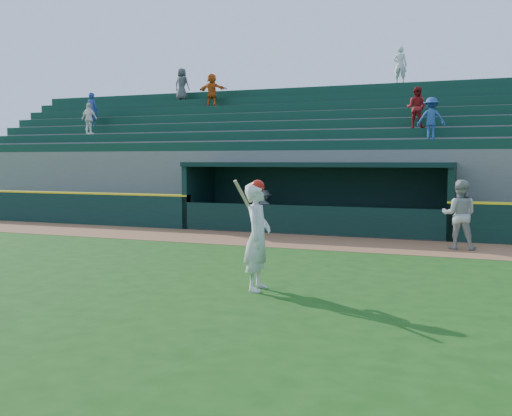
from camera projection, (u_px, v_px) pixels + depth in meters
name	position (u px, v px, depth m)	size (l,w,h in m)	color
ground	(232.00, 269.00, 13.28)	(120.00, 120.00, 0.00)	#194711
warning_track	(293.00, 241.00, 17.85)	(40.00, 3.00, 0.01)	brown
field_wall_left	(22.00, 207.00, 23.63)	(15.50, 0.30, 1.20)	black
wall_stripe_left	(21.00, 192.00, 23.58)	(15.50, 0.32, 0.06)	yellow
dugout_player_front	(459.00, 215.00, 16.12)	(0.96, 0.75, 1.98)	#A8A8A3
dugout_player_inside	(265.00, 209.00, 21.17)	(0.93, 0.53, 1.43)	#979792
dugout	(318.00, 193.00, 20.63)	(9.40, 2.80, 2.46)	#63635E
stands	(345.00, 163.00, 24.78)	(34.50, 6.33, 7.60)	slate
batter_at_plate	(258.00, 235.00, 11.04)	(0.61, 0.85, 2.17)	silver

